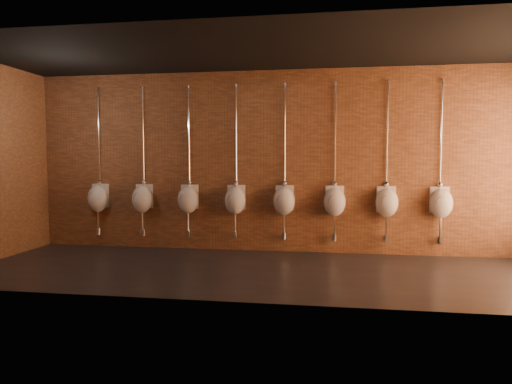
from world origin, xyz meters
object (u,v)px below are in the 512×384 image
urinal_1 (142,198)px  urinal_7 (441,202)px  urinal_0 (98,198)px  urinal_4 (284,200)px  urinal_6 (387,202)px  urinal_2 (188,199)px  urinal_5 (335,201)px  urinal_3 (235,200)px

urinal_1 → urinal_7: 5.21m
urinal_0 → urinal_7: same height
urinal_4 → urinal_6: 1.74m
urinal_2 → urinal_1: bearing=180.0°
urinal_5 → urinal_7: same height
urinal_6 → urinal_7: same height
urinal_1 → urinal_4: size_ratio=1.00×
urinal_0 → urinal_6: same height
urinal_1 → urinal_3: bearing=0.0°
urinal_1 → urinal_4: bearing=0.0°
urinal_0 → urinal_7: size_ratio=1.00×
urinal_0 → urinal_2: 1.74m
urinal_2 → urinal_6: bearing=0.0°
urinal_0 → urinal_7: (6.08, 0.00, 0.00)m
urinal_3 → urinal_6: size_ratio=1.00×
urinal_3 → urinal_7: same height
urinal_0 → urinal_3: 2.61m
urinal_3 → urinal_5: 1.74m
urinal_2 → urinal_3: (0.87, 0.00, 0.00)m
urinal_2 → urinal_7: (4.34, 0.00, 0.00)m
urinal_2 → urinal_5: (2.61, 0.00, 0.00)m
urinal_4 → urinal_6: bearing=0.0°
urinal_4 → urinal_5: 0.87m
urinal_0 → urinal_7: 6.08m
urinal_3 → urinal_6: (2.61, 0.00, 0.00)m
urinal_4 → urinal_7: 2.61m
urinal_2 → urinal_7: size_ratio=1.00×
urinal_7 → urinal_5: bearing=180.0°
urinal_0 → urinal_5: 4.34m
urinal_1 → urinal_6: same height
urinal_2 → urinal_4: size_ratio=1.00×
urinal_2 → urinal_4: (1.74, 0.00, 0.00)m
urinal_3 → urinal_6: bearing=0.0°
urinal_5 → urinal_6: (0.87, 0.00, 0.00)m
urinal_2 → urinal_4: bearing=0.0°
urinal_2 → urinal_3: same height
urinal_6 → urinal_4: bearing=180.0°
urinal_5 → urinal_6: bearing=0.0°
urinal_0 → urinal_3: bearing=0.0°
urinal_0 → urinal_1: bearing=0.0°
urinal_3 → urinal_5: bearing=0.0°
urinal_5 → urinal_6: size_ratio=1.00×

